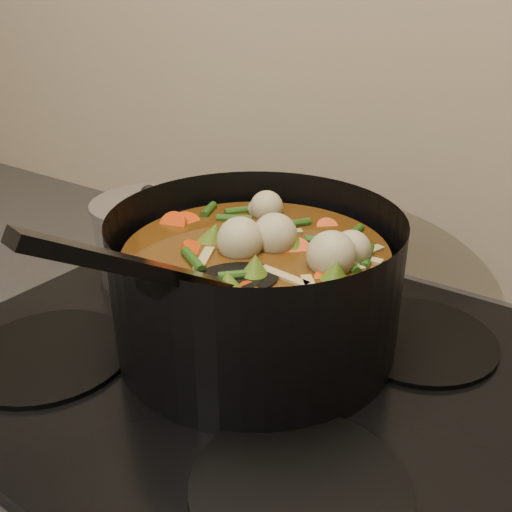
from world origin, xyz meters
The scene contains 3 objects.
stovetop centered at (0.00, 1.93, 0.92)m, with size 0.62×0.54×0.03m.
stockpot centered at (0.01, 1.95, 1.00)m, with size 0.40×0.47×0.23m.
saucepan centered at (-0.20, 2.01, 0.98)m, with size 0.16×0.16×0.13m.
Camera 1 is at (0.32, 1.51, 1.30)m, focal length 40.00 mm.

